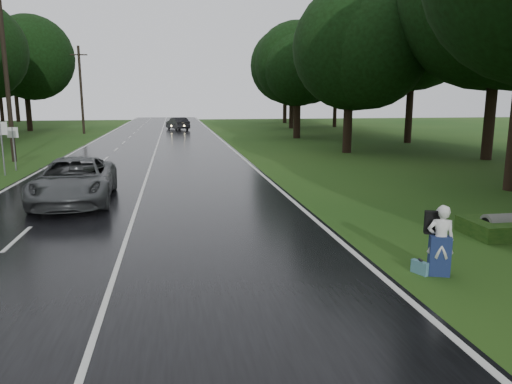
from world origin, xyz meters
TOP-DOWN VIEW (x-y plane):
  - ground at (0.00, 0.00)m, footprint 160.00×160.00m
  - road at (0.00, 20.00)m, footprint 12.00×140.00m
  - lane_center at (0.00, 20.00)m, footprint 0.12×140.00m
  - grey_car at (-2.33, 6.81)m, footprint 2.99×6.03m
  - far_car at (1.91, 49.09)m, footprint 3.04×4.94m
  - hitchhiker at (7.14, -2.45)m, footprint 0.68×0.65m
  - suitcase at (6.76, -2.34)m, footprint 0.27×0.43m
  - culvert at (10.75, 0.16)m, footprint 1.27×0.63m
  - utility_pole_mid at (-8.50, 20.11)m, footprint 1.80×0.28m
  - utility_pole_far at (-8.50, 44.44)m, footprint 1.80×0.28m
  - road_sign_a at (-7.20, 14.26)m, footprint 0.66×0.10m
  - road_sign_b at (-7.20, 16.03)m, footprint 0.57×0.10m
  - tree_left_f at (-15.75, 50.30)m, footprint 9.38×9.38m
  - tree_right_c at (15.64, 6.30)m, footprint 10.54×10.54m
  - tree_right_d at (13.80, 21.40)m, footprint 7.90×7.90m
  - tree_right_e at (13.46, 34.66)m, footprint 7.90×7.90m
  - tree_right_f at (16.75, 50.32)m, footprint 8.51×8.51m

SIDE VIEW (x-z plane):
  - ground at x=0.00m, z-range 0.00..0.00m
  - culvert at x=10.75m, z-range -0.32..0.32m
  - utility_pole_mid at x=-8.50m, z-range -5.42..5.42m
  - utility_pole_far at x=-8.50m, z-range -4.74..4.74m
  - road_sign_a at x=-7.20m, z-range -1.37..1.37m
  - road_sign_b at x=-7.20m, z-range -1.18..1.18m
  - tree_left_f at x=-15.75m, z-range -7.33..7.33m
  - tree_right_c at x=15.64m, z-range -8.24..8.24m
  - tree_right_d at x=13.80m, z-range -6.17..6.17m
  - tree_right_e at x=13.46m, z-range -6.17..6.17m
  - tree_right_f at x=16.75m, z-range -6.65..6.65m
  - road at x=0.00m, z-range 0.00..0.04m
  - lane_center at x=0.00m, z-range 0.04..0.05m
  - suitcase at x=6.76m, z-range 0.00..0.30m
  - hitchhiker at x=7.14m, z-range -0.06..1.55m
  - far_car at x=1.91m, z-range 0.04..1.58m
  - grey_car at x=-2.33m, z-range 0.04..1.68m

